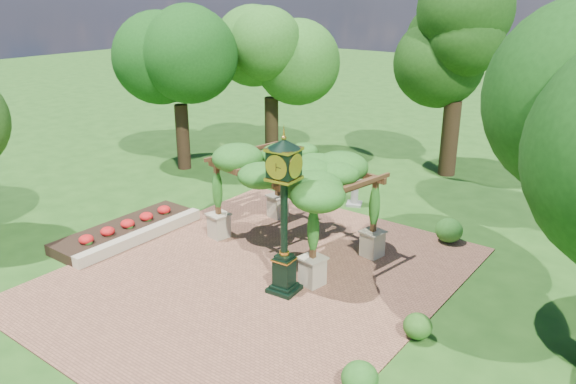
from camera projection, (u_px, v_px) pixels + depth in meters
The scene contains 13 objects.
ground at pixel (234, 290), 15.73m from camera, with size 120.00×120.00×0.00m, color #1E4714.
brick_plaza at pixel (257, 275), 16.48m from camera, with size 10.00×12.00×0.04m, color brown.
border_wall at pixel (142, 236), 18.65m from camera, with size 0.35×5.00×0.40m, color #C6B793.
flower_bed at pixel (125, 230), 19.17m from camera, with size 1.50×5.00×0.36m, color red.
pedestal_clock at pixel (284, 203), 14.72m from camera, with size 0.94×0.94×4.44m.
pergola at pixel (293, 169), 17.45m from camera, with size 5.61×4.05×3.24m.
sundial at pixel (355, 194), 21.77m from camera, with size 0.75×0.75×1.03m.
shrub_front at pixel (360, 378), 11.55m from camera, with size 0.78×0.78×0.70m, color #225719.
shrub_mid at pixel (418, 326), 13.41m from camera, with size 0.70×0.70×0.63m, color #244F16.
shrub_back at pixel (449, 230), 18.52m from camera, with size 0.89×0.89×0.80m, color #29661D.
tree_west_near at pixel (177, 52), 24.66m from camera, with size 3.93×3.93×7.78m.
tree_west_far at pixel (271, 50), 26.78m from camera, with size 3.72×3.72×7.61m.
tree_north at pixel (459, 41), 23.60m from camera, with size 3.95×3.95×8.64m.
Camera 1 is at (9.58, -10.13, 7.93)m, focal length 35.00 mm.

